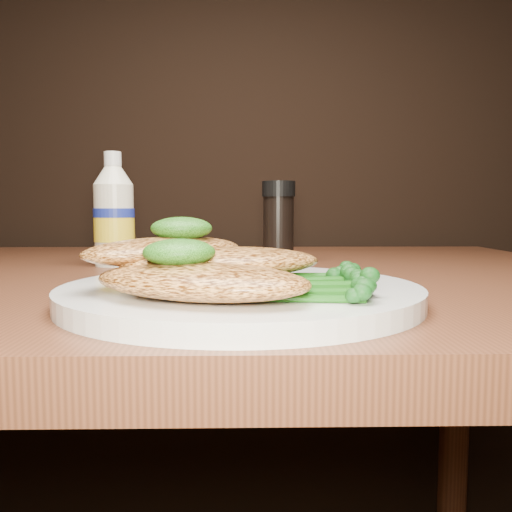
{
  "coord_description": "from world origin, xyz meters",
  "views": [
    {
      "loc": [
        0.12,
        0.37,
        0.83
      ],
      "look_at": [
        0.13,
        0.81,
        0.79
      ],
      "focal_mm": 37.36,
      "sensor_mm": 36.0,
      "label": 1
    }
  ],
  "objects": [
    {
      "name": "wall_back",
      "position": [
        0.0,
        1.5,
        1.25
      ],
      "size": [
        3.0,
        0.01,
        2.5
      ],
      "primitive_type": "cube",
      "color": "black",
      "rests_on": "ground"
    },
    {
      "name": "plate",
      "position": [
        0.12,
        0.81,
        0.76
      ],
      "size": [
        0.3,
        0.3,
        0.02
      ],
      "primitive_type": "cylinder",
      "color": "white",
      "rests_on": "dining_table"
    },
    {
      "name": "chicken_front",
      "position": [
        0.09,
        0.74,
        0.78
      ],
      "size": [
        0.18,
        0.14,
        0.03
      ],
      "primitive_type": "ellipsoid",
      "rotation": [
        0.0,
        0.0,
        -0.41
      ],
      "color": "#D78D44",
      "rests_on": "plate"
    },
    {
      "name": "chicken_mid",
      "position": [
        0.11,
        0.78,
        0.79
      ],
      "size": [
        0.17,
        0.12,
        0.02
      ],
      "primitive_type": "ellipsoid",
      "rotation": [
        0.0,
        0.0,
        0.25
      ],
      "color": "#D78D44",
      "rests_on": "plate"
    },
    {
      "name": "chicken_back",
      "position": [
        0.06,
        0.8,
        0.79
      ],
      "size": [
        0.16,
        0.16,
        0.02
      ],
      "primitive_type": "ellipsoid",
      "rotation": [
        0.0,
        0.0,
        0.8
      ],
      "color": "#D78D44",
      "rests_on": "plate"
    },
    {
      "name": "pesto_front",
      "position": [
        0.08,
        0.74,
        0.8
      ],
      "size": [
        0.06,
        0.06,
        0.02
      ],
      "primitive_type": "ellipsoid",
      "rotation": [
        0.0,
        0.0,
        0.32
      ],
      "color": "black",
      "rests_on": "chicken_front"
    },
    {
      "name": "pesto_back",
      "position": [
        0.07,
        0.81,
        0.81
      ],
      "size": [
        0.06,
        0.06,
        0.02
      ],
      "primitive_type": "ellipsoid",
      "rotation": [
        0.0,
        0.0,
        0.35
      ],
      "color": "black",
      "rests_on": "chicken_back"
    },
    {
      "name": "broccolini_bundle",
      "position": [
        0.16,
        0.76,
        0.78
      ],
      "size": [
        0.16,
        0.14,
        0.02
      ],
      "primitive_type": null,
      "rotation": [
        0.0,
        0.0,
        0.32
      ],
      "color": "#164E11",
      "rests_on": "plate"
    },
    {
      "name": "mayo_bottle",
      "position": [
        -0.05,
        1.1,
        0.83
      ],
      "size": [
        0.07,
        0.07,
        0.15
      ],
      "primitive_type": null,
      "rotation": [
        0.0,
        0.0,
        0.4
      ],
      "color": "beige",
      "rests_on": "dining_table"
    },
    {
      "name": "pepper_grinder",
      "position": [
        0.17,
        1.14,
        0.81
      ],
      "size": [
        0.06,
        0.06,
        0.12
      ],
      "primitive_type": null,
      "rotation": [
        0.0,
        0.0,
        -0.19
      ],
      "color": "black",
      "rests_on": "dining_table"
    }
  ]
}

